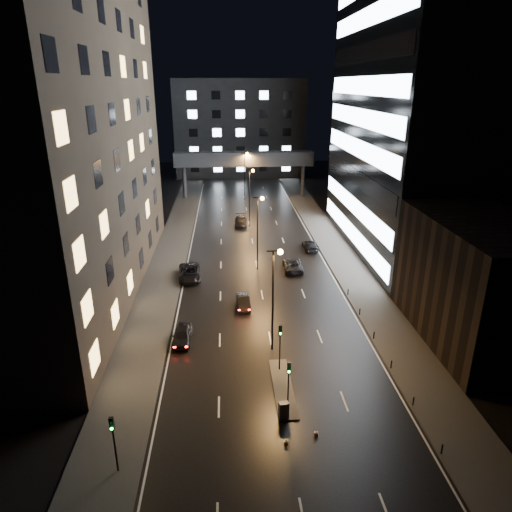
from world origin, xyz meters
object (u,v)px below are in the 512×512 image
object	(u,v)px
car_away_c	(190,273)
car_away_d	(241,221)
utility_cabinet	(284,410)
car_toward_b	(310,245)
car_toward_a	(293,265)
car_away_b	(243,302)
car_away_a	(182,335)

from	to	relation	value
car_away_c	car_away_d	size ratio (longest dim) A/B	1.10
car_away_c	utility_cabinet	bearing A→B (deg)	-76.76
car_toward_b	utility_cabinet	xyz separation A→B (m)	(-8.65, -37.07, 0.13)
car_toward_a	car_away_b	bearing A→B (deg)	57.89
car_away_c	utility_cabinet	distance (m)	28.61
car_away_a	utility_cabinet	distance (m)	14.41
car_away_a	car_toward_b	world-z (taller)	car_away_a
car_away_b	utility_cabinet	size ratio (longest dim) A/B	2.96
car_away_a	car_toward_a	world-z (taller)	car_away_a
car_away_b	car_away_d	distance (m)	31.85
car_away_a	car_toward_b	xyz separation A→B (m)	(17.19, 25.46, -0.06)
car_toward_b	car_away_a	bearing A→B (deg)	55.40
car_away_b	car_toward_b	bearing A→B (deg)	56.38
car_away_a	car_away_d	world-z (taller)	car_away_d
car_away_b	utility_cabinet	distance (m)	18.78
car_away_a	car_away_c	distance (m)	15.59
car_away_c	car_away_d	xyz separation A→B (m)	(7.50, 23.29, -0.04)
car_toward_a	utility_cabinet	world-z (taller)	utility_cabinet
car_away_c	utility_cabinet	size ratio (longest dim) A/B	4.40
car_away_a	car_away_c	world-z (taller)	car_away_c
car_away_b	car_away_c	distance (m)	10.82
car_away_a	car_toward_a	xyz separation A→B (m)	(13.40, 17.62, -0.00)
car_away_a	car_away_d	xyz separation A→B (m)	(7.14, 38.87, 0.04)
car_toward_a	car_toward_b	xyz separation A→B (m)	(3.79, 7.84, -0.05)
car_away_a	utility_cabinet	world-z (taller)	utility_cabinet
car_away_a	car_away_d	size ratio (longest dim) A/B	0.81
car_away_a	car_away_c	size ratio (longest dim) A/B	0.74
car_toward_a	utility_cabinet	xyz separation A→B (m)	(-4.86, -29.23, 0.08)
car_away_a	car_toward_a	bearing A→B (deg)	55.52
car_away_a	utility_cabinet	bearing A→B (deg)	-50.87
car_away_a	utility_cabinet	xyz separation A→B (m)	(8.54, -11.61, 0.08)
car_away_d	car_toward_b	distance (m)	16.76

